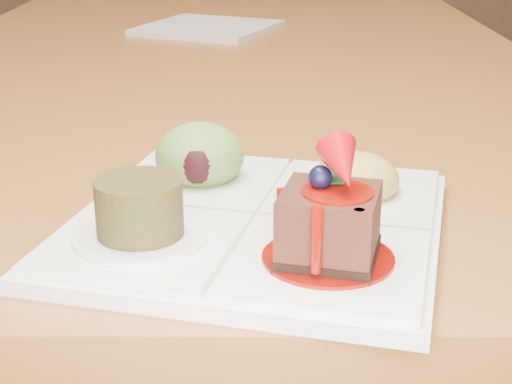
{
  "coord_description": "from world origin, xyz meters",
  "views": [
    {
      "loc": [
        0.05,
        -1.31,
        1.0
      ],
      "look_at": [
        0.05,
        -0.75,
        0.79
      ],
      "focal_mm": 55.0,
      "sensor_mm": 36.0,
      "label": 1
    }
  ],
  "objects": [
    {
      "name": "dining_table",
      "position": [
        0.0,
        0.0,
        0.68
      ],
      "size": [
        1.0,
        1.8,
        0.75
      ],
      "color": "brown",
      "rests_on": "ground"
    },
    {
      "name": "sampler_plate",
      "position": [
        0.05,
        -0.75,
        0.77
      ],
      "size": [
        0.34,
        0.34,
        0.11
      ],
      "rotation": [
        0.0,
        0.0,
        -0.25
      ],
      "color": "silver",
      "rests_on": "dining_table"
    },
    {
      "name": "second_plate",
      "position": [
        -0.04,
        0.19,
        0.76
      ],
      "size": [
        0.3,
        0.3,
        0.01
      ],
      "primitive_type": "cube",
      "rotation": [
        0.0,
        0.0,
        -0.4
      ],
      "color": "silver",
      "rests_on": "dining_table"
    }
  ]
}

